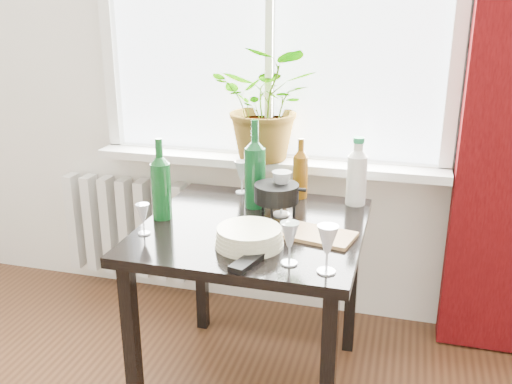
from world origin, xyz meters
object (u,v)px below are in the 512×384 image
(potted_plant, at_px, (268,104))
(wineglass_back_left, at_px, (242,177))
(wine_bottle_right, at_px, (255,163))
(radiator, at_px, (135,228))
(table, at_px, (253,246))
(wineglass_front_left, at_px, (143,219))
(fondue_pot, at_px, (276,201))
(bottle_amber, at_px, (301,168))
(cleaning_bottle, at_px, (357,171))
(wineglass_front_right, at_px, (290,243))
(wine_bottle_left, at_px, (161,178))
(wineglass_far_right, at_px, (327,249))
(cutting_board, at_px, (319,235))
(plate_stack, at_px, (249,237))
(tv_remote, at_px, (250,260))
(wineglass_back_center, at_px, (282,193))

(potted_plant, height_order, wineglass_back_left, potted_plant)
(wine_bottle_right, bearing_deg, wineglass_back_left, 124.24)
(radiator, relative_size, potted_plant, 1.49)
(table, xyz_separation_m, wineglass_back_left, (-0.15, 0.35, 0.17))
(wineglass_front_left, relative_size, fondue_pot, 0.59)
(radiator, bearing_deg, bottle_amber, -15.27)
(bottle_amber, bearing_deg, cleaning_bottle, -5.18)
(potted_plant, relative_size, wineglass_front_right, 3.53)
(wine_bottle_left, relative_size, wineglass_back_left, 2.21)
(wine_bottle_right, bearing_deg, wineglass_front_left, -129.19)
(wineglass_front_left, bearing_deg, wineglass_far_right, -10.34)
(wineglass_far_right, bearing_deg, table, 136.17)
(wine_bottle_right, bearing_deg, cutting_board, -38.10)
(radiator, height_order, wine_bottle_left, wine_bottle_left)
(wine_bottle_right, distance_m, wineglass_front_left, 0.53)
(plate_stack, distance_m, tv_remote, 0.14)
(bottle_amber, xyz_separation_m, wineglass_far_right, (0.22, -0.69, -0.05))
(wine_bottle_left, bearing_deg, wineglass_front_left, -89.81)
(wine_bottle_right, bearing_deg, tv_remote, -76.34)
(wine_bottle_right, xyz_separation_m, tv_remote, (0.13, -0.53, -0.18))
(radiator, relative_size, wine_bottle_left, 2.39)
(wine_bottle_left, xyz_separation_m, cleaning_bottle, (0.73, 0.37, -0.02))
(bottle_amber, xyz_separation_m, wineglass_back_left, (-0.27, -0.01, -0.06))
(fondue_pot, xyz_separation_m, tv_remote, (0.01, -0.43, -0.06))
(potted_plant, bearing_deg, cleaning_bottle, -27.19)
(cleaning_bottle, bearing_deg, table, -136.22)
(wineglass_front_right, height_order, wineglass_back_center, wineglass_back_center)
(bottle_amber, bearing_deg, wineglass_front_left, -130.76)
(wineglass_front_right, bearing_deg, plate_stack, 148.07)
(cleaning_bottle, distance_m, wineglass_front_right, 0.66)
(wineglass_far_right, distance_m, cutting_board, 0.29)
(table, distance_m, wineglass_back_left, 0.42)
(cleaning_bottle, relative_size, wineglass_back_center, 1.57)
(wineglass_far_right, distance_m, tv_remote, 0.27)
(wine_bottle_right, distance_m, wineglass_back_center, 0.17)
(radiator, relative_size, table, 0.94)
(wineglass_back_center, height_order, fondue_pot, wineglass_back_center)
(wineglass_far_right, height_order, wineglass_back_center, wineglass_back_center)
(radiator, xyz_separation_m, bottle_amber, (0.96, -0.26, 0.50))
(wine_bottle_left, bearing_deg, plate_stack, -22.12)
(radiator, relative_size, wineglass_back_left, 5.28)
(potted_plant, xyz_separation_m, bottle_amber, (0.20, -0.21, -0.24))
(potted_plant, distance_m, bottle_amber, 0.37)
(potted_plant, bearing_deg, wine_bottle_left, -115.54)
(bottle_amber, bearing_deg, wineglass_back_left, -177.33)
(wineglass_back_left, bearing_deg, potted_plant, 73.19)
(cutting_board, bearing_deg, wineglass_front_right, -103.80)
(wine_bottle_left, height_order, wineglass_back_left, wine_bottle_left)
(cutting_board, bearing_deg, wineglass_far_right, -76.25)
(bottle_amber, distance_m, wineglass_back_left, 0.27)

